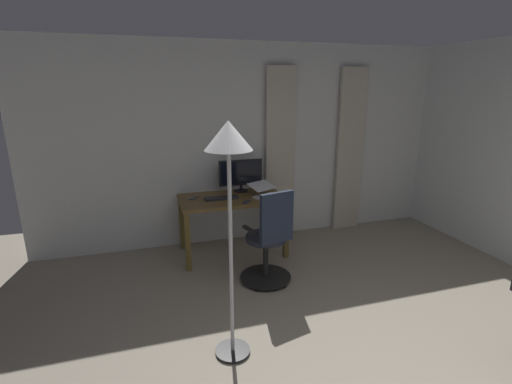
{
  "coord_description": "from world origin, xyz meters",
  "views": [
    {
      "loc": [
        1.35,
        1.4,
        2.06
      ],
      "look_at": [
        0.22,
        -2.28,
        0.96
      ],
      "focal_mm": 25.97,
      "sensor_mm": 36.0,
      "label": 1
    }
  ],
  "objects_px": {
    "computer_keyboard": "(221,198)",
    "desk": "(232,205)",
    "laptop": "(265,193)",
    "floor_lamp": "(229,161)",
    "cell_phone_face_up": "(194,198)",
    "cell_phone_by_monitor": "(246,202)",
    "office_chair": "(269,242)",
    "computer_monitor": "(241,174)"
  },
  "relations": [
    {
      "from": "desk",
      "to": "office_chair",
      "type": "relative_size",
      "value": 1.21
    },
    {
      "from": "computer_monitor",
      "to": "cell_phone_face_up",
      "type": "height_order",
      "value": "computer_monitor"
    },
    {
      "from": "laptop",
      "to": "floor_lamp",
      "type": "bearing_deg",
      "value": 39.74
    },
    {
      "from": "desk",
      "to": "cell_phone_by_monitor",
      "type": "bearing_deg",
      "value": 113.61
    },
    {
      "from": "computer_monitor",
      "to": "computer_keyboard",
      "type": "xyz_separation_m",
      "value": [
        0.32,
        0.28,
        -0.22
      ]
    },
    {
      "from": "desk",
      "to": "computer_keyboard",
      "type": "bearing_deg",
      "value": 13.28
    },
    {
      "from": "laptop",
      "to": "floor_lamp",
      "type": "relative_size",
      "value": 0.23
    },
    {
      "from": "floor_lamp",
      "to": "laptop",
      "type": "bearing_deg",
      "value": -116.1
    },
    {
      "from": "laptop",
      "to": "office_chair",
      "type": "bearing_deg",
      "value": 50.66
    },
    {
      "from": "laptop",
      "to": "computer_monitor",
      "type": "bearing_deg",
      "value": -80.88
    },
    {
      "from": "desk",
      "to": "computer_monitor",
      "type": "xyz_separation_m",
      "value": [
        -0.18,
        -0.24,
        0.33
      ]
    },
    {
      "from": "cell_phone_face_up",
      "to": "computer_monitor",
      "type": "bearing_deg",
      "value": -132.42
    },
    {
      "from": "office_chair",
      "to": "cell_phone_by_monitor",
      "type": "distance_m",
      "value": 0.67
    },
    {
      "from": "laptop",
      "to": "floor_lamp",
      "type": "xyz_separation_m",
      "value": [
        0.84,
        1.72,
        0.77
      ]
    },
    {
      "from": "desk",
      "to": "floor_lamp",
      "type": "xyz_separation_m",
      "value": [
        0.44,
        1.82,
        0.92
      ]
    },
    {
      "from": "desk",
      "to": "computer_keyboard",
      "type": "xyz_separation_m",
      "value": [
        0.14,
        0.03,
        0.11
      ]
    },
    {
      "from": "computer_monitor",
      "to": "floor_lamp",
      "type": "xyz_separation_m",
      "value": [
        0.62,
        2.06,
        0.59
      ]
    },
    {
      "from": "cell_phone_by_monitor",
      "to": "floor_lamp",
      "type": "relative_size",
      "value": 0.08
    },
    {
      "from": "computer_keyboard",
      "to": "floor_lamp",
      "type": "xyz_separation_m",
      "value": [
        0.3,
        1.79,
        0.81
      ]
    },
    {
      "from": "computer_keyboard",
      "to": "desk",
      "type": "bearing_deg",
      "value": -166.72
    },
    {
      "from": "computer_monitor",
      "to": "cell_phone_by_monitor",
      "type": "distance_m",
      "value": 0.55
    },
    {
      "from": "desk",
      "to": "computer_monitor",
      "type": "distance_m",
      "value": 0.45
    },
    {
      "from": "desk",
      "to": "cell_phone_face_up",
      "type": "distance_m",
      "value": 0.48
    },
    {
      "from": "desk",
      "to": "computer_keyboard",
      "type": "distance_m",
      "value": 0.18
    },
    {
      "from": "office_chair",
      "to": "cell_phone_by_monitor",
      "type": "relative_size",
      "value": 7.33
    },
    {
      "from": "office_chair",
      "to": "laptop",
      "type": "xyz_separation_m",
      "value": [
        -0.21,
        -0.76,
        0.32
      ]
    },
    {
      "from": "computer_monitor",
      "to": "cell_phone_face_up",
      "type": "relative_size",
      "value": 3.95
    },
    {
      "from": "computer_keyboard",
      "to": "cell_phone_face_up",
      "type": "xyz_separation_m",
      "value": [
        0.32,
        -0.12,
        -0.01
      ]
    },
    {
      "from": "floor_lamp",
      "to": "computer_monitor",
      "type": "bearing_deg",
      "value": -106.72
    },
    {
      "from": "computer_keyboard",
      "to": "laptop",
      "type": "xyz_separation_m",
      "value": [
        -0.54,
        0.07,
        0.04
      ]
    },
    {
      "from": "computer_monitor",
      "to": "cell_phone_by_monitor",
      "type": "bearing_deg",
      "value": 82.34
    },
    {
      "from": "cell_phone_face_up",
      "to": "floor_lamp",
      "type": "bearing_deg",
      "value": 124.32
    },
    {
      "from": "cell_phone_by_monitor",
      "to": "cell_phone_face_up",
      "type": "relative_size",
      "value": 1.0
    },
    {
      "from": "computer_keyboard",
      "to": "cell_phone_face_up",
      "type": "distance_m",
      "value": 0.34
    },
    {
      "from": "laptop",
      "to": "cell_phone_by_monitor",
      "type": "height_order",
      "value": "laptop"
    },
    {
      "from": "office_chair",
      "to": "laptop",
      "type": "height_order",
      "value": "office_chair"
    },
    {
      "from": "computer_keyboard",
      "to": "laptop",
      "type": "relative_size",
      "value": 0.94
    },
    {
      "from": "office_chair",
      "to": "floor_lamp",
      "type": "distance_m",
      "value": 1.58
    },
    {
      "from": "cell_phone_face_up",
      "to": "floor_lamp",
      "type": "xyz_separation_m",
      "value": [
        -0.02,
        1.9,
        0.82
      ]
    },
    {
      "from": "computer_monitor",
      "to": "laptop",
      "type": "distance_m",
      "value": 0.45
    },
    {
      "from": "office_chair",
      "to": "cell_phone_by_monitor",
      "type": "xyz_separation_m",
      "value": [
        0.08,
        -0.61,
        0.27
      ]
    },
    {
      "from": "computer_keyboard",
      "to": "cell_phone_by_monitor",
      "type": "height_order",
      "value": "computer_keyboard"
    }
  ]
}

